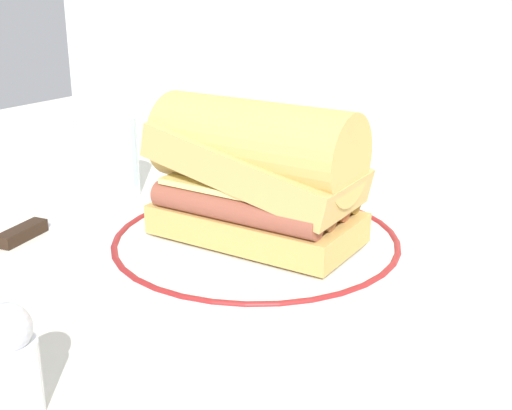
# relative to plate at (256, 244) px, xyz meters

# --- Properties ---
(ground_plane) EXTENTS (1.50, 1.50, 0.00)m
(ground_plane) POSITION_rel_plate_xyz_m (0.02, 0.01, -0.01)
(ground_plane) COLOR beige
(plate) EXTENTS (0.28, 0.28, 0.01)m
(plate) POSITION_rel_plate_xyz_m (0.00, 0.00, 0.00)
(plate) COLOR white
(plate) RESTS_ON ground_plane
(sausage_sandwich) EXTENTS (0.19, 0.11, 0.12)m
(sausage_sandwich) POSITION_rel_plate_xyz_m (-0.00, -0.00, 0.07)
(sausage_sandwich) COLOR tan
(sausage_sandwich) RESTS_ON plate
(drinking_glass) EXTENTS (0.07, 0.07, 0.09)m
(drinking_glass) POSITION_rel_plate_xyz_m (-0.23, 0.03, 0.03)
(drinking_glass) COLOR silver
(drinking_glass) RESTS_ON ground_plane
(salt_shaker) EXTENTS (0.03, 0.03, 0.07)m
(salt_shaker) POSITION_rel_plate_xyz_m (0.03, -0.27, 0.03)
(salt_shaker) COLOR white
(salt_shaker) RESTS_ON ground_plane
(butter_knife) EXTENTS (0.05, 0.14, 0.01)m
(butter_knife) POSITION_rel_plate_xyz_m (-0.20, -0.08, -0.00)
(butter_knife) COLOR silver
(butter_knife) RESTS_ON ground_plane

